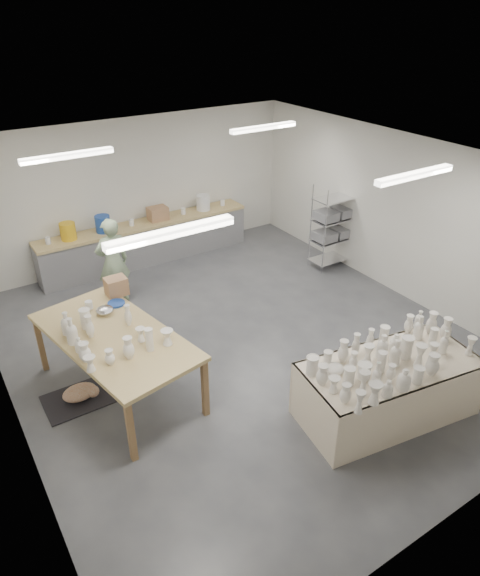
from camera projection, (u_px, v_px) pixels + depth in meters
room at (231, 228)px, 7.52m from camera, size 8.00×8.02×3.00m
back_counter at (147, 241)px, 10.97m from camera, size 4.60×0.60×1.24m
wire_shelf at (333, 225)px, 10.61m from camera, size 0.88×0.48×1.80m
drying_table at (387, 386)px, 6.86m from camera, size 2.51×1.47×1.21m
work_table at (111, 334)px, 7.06m from camera, size 1.75×2.79×1.35m
rug at (81, 398)px, 7.32m from camera, size 1.00×0.70×0.02m
cat at (81, 392)px, 7.27m from camera, size 0.57×0.48×0.21m
potter at (113, 262)px, 9.30m from camera, size 0.62×0.41×1.67m
red_stool at (111, 284)px, 9.78m from camera, size 0.35×0.35×0.29m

